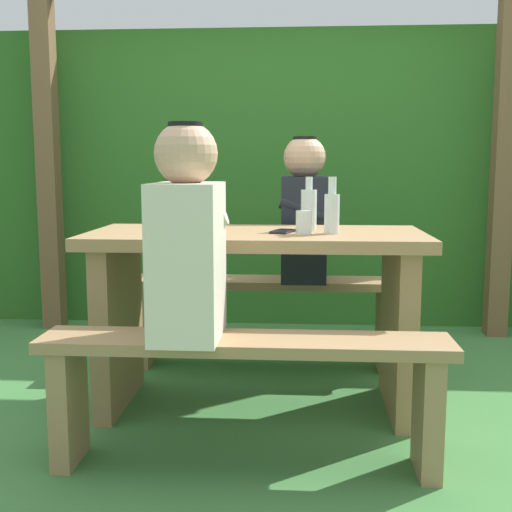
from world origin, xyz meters
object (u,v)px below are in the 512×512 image
at_px(bench_near, 245,375).
at_px(bottle_left, 332,211).
at_px(person_white_shirt, 188,240).
at_px(bottle_right, 309,208).
at_px(picnic_table, 256,290).
at_px(drinking_glass, 304,222).
at_px(bench_far, 263,304).
at_px(person_black_coat, 304,214).
at_px(cell_phone, 283,231).

height_order(bench_near, bottle_left, bottle_left).
bearing_deg(person_white_shirt, bottle_right, 57.03).
bearing_deg(picnic_table, drinking_glass, -24.31).
distance_m(picnic_table, bottle_right, 0.41).
bearing_deg(bench_far, picnic_table, -90.00).
bearing_deg(bench_near, person_black_coat, 79.78).
height_order(person_black_coat, cell_phone, person_black_coat).
distance_m(bench_near, bench_far, 1.13).
bearing_deg(cell_phone, bottle_right, 59.70).
bearing_deg(person_white_shirt, drinking_glass, 50.62).
bearing_deg(drinking_glass, bench_far, 106.80).
distance_m(bench_near, bottle_left, 0.80).
height_order(person_white_shirt, bottle_right, person_white_shirt).
relative_size(bench_near, drinking_glass, 14.73).
distance_m(picnic_table, person_white_shirt, 0.66).
height_order(person_black_coat, bottle_left, person_black_coat).
bearing_deg(picnic_table, bottle_right, 17.61).
xyz_separation_m(bottle_left, bottle_right, (-0.09, 0.13, 0.00)).
xyz_separation_m(picnic_table, person_white_shirt, (-0.19, -0.56, 0.28)).
height_order(bottle_left, bottle_right, bottle_left).
xyz_separation_m(bench_far, bottle_right, (0.22, -0.50, 0.53)).
xyz_separation_m(person_white_shirt, bottle_right, (0.41, 0.63, 0.06)).
bearing_deg(bottle_right, drinking_glass, -97.82).
bearing_deg(bottle_right, person_white_shirt, -122.97).
relative_size(bench_far, bottle_right, 6.16).
xyz_separation_m(bench_near, bench_far, (0.00, 1.13, 0.00)).
height_order(bench_near, person_black_coat, person_black_coat).
bearing_deg(person_black_coat, person_white_shirt, -109.30).
relative_size(picnic_table, drinking_glass, 14.73).
bearing_deg(person_white_shirt, cell_phone, 60.35).
height_order(bench_near, bottle_right, bottle_right).
relative_size(bench_near, bottle_left, 6.09).
bearing_deg(bench_near, cell_phone, 78.12).
height_order(bench_near, cell_phone, cell_phone).
relative_size(bench_far, bottle_left, 6.09).
height_order(person_white_shirt, bottle_left, person_white_shirt).
relative_size(person_black_coat, bottle_left, 3.13).
xyz_separation_m(person_white_shirt, drinking_glass, (0.39, 0.47, 0.02)).
distance_m(bench_far, bottle_right, 0.76).
distance_m(bench_far, person_black_coat, 0.51).
distance_m(bench_near, person_white_shirt, 0.50).
relative_size(picnic_table, person_black_coat, 1.95).
xyz_separation_m(picnic_table, drinking_glass, (0.20, -0.09, 0.29)).
height_order(picnic_table, drinking_glass, drinking_glass).
height_order(picnic_table, bottle_right, bottle_right).
bearing_deg(picnic_table, person_black_coat, 70.12).
xyz_separation_m(drinking_glass, cell_phone, (-0.09, 0.06, -0.04)).
bearing_deg(bench_far, drinking_glass, -73.20).
relative_size(person_white_shirt, cell_phone, 5.14).
bearing_deg(cell_phone, person_black_coat, 98.00).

